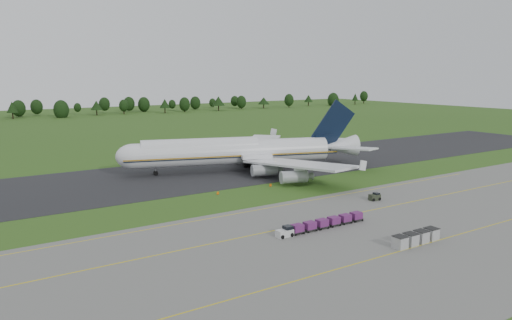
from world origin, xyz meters
TOP-DOWN VIEW (x-y plane):
  - ground at (0.00, 0.00)m, footprint 600.00×600.00m
  - apron at (0.00, -34.00)m, footprint 300.00×52.00m
  - taxiway at (0.00, 28.00)m, footprint 300.00×40.00m
  - apron_markings at (0.00, -26.98)m, footprint 300.00×30.20m
  - tree_line at (-15.21, 218.85)m, footprint 529.55×20.94m
  - aircraft at (14.23, 25.00)m, footprint 66.13×61.49m
  - baggage_train at (-0.32, -25.46)m, footprint 18.02×1.63m
  - utility_cart at (21.36, -17.00)m, footprint 2.37×1.59m
  - uld_row at (6.97, -39.12)m, footprint 9.09×1.89m
  - edge_markers at (3.98, 5.08)m, footprint 14.28×0.30m

SIDE VIEW (x-z plane):
  - ground at x=0.00m, z-range 0.00..0.00m
  - apron at x=0.00m, z-range 0.00..0.06m
  - taxiway at x=0.00m, z-range 0.00..0.08m
  - apron_markings at x=0.00m, z-range 0.06..0.07m
  - edge_markers at x=3.98m, z-range -0.03..0.57m
  - utility_cart at x=21.36m, z-range 0.05..1.27m
  - baggage_train at x=-0.32m, z-range 0.13..1.70m
  - uld_row at x=6.97m, z-range 0.07..1.93m
  - aircraft at x=14.23m, z-range -3.99..14.61m
  - tree_line at x=-15.21m, z-range 0.38..11.15m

